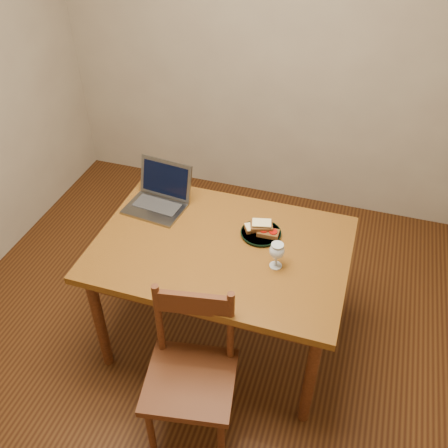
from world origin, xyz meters
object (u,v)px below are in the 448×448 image
(plate, at_px, (261,233))
(table, at_px, (221,258))
(chair, at_px, (191,370))
(laptop, at_px, (160,195))
(milk_glass, at_px, (277,255))

(plate, bearing_deg, table, -139.59)
(chair, xyz_separation_m, plate, (0.13, 0.73, 0.27))
(laptop, bearing_deg, plate, -2.35)
(chair, bearing_deg, table, 83.94)
(plate, distance_m, milk_glass, 0.25)
(table, xyz_separation_m, plate, (0.17, 0.15, 0.09))
(milk_glass, bearing_deg, plate, 121.91)
(milk_glass, bearing_deg, table, 168.70)
(chair, relative_size, plate, 2.20)
(chair, xyz_separation_m, milk_glass, (0.26, 0.52, 0.33))
(chair, distance_m, milk_glass, 0.67)
(table, height_order, milk_glass, milk_glass)
(chair, bearing_deg, milk_glass, 53.49)
(table, xyz_separation_m, laptop, (-0.44, 0.24, 0.15))
(table, distance_m, milk_glass, 0.34)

